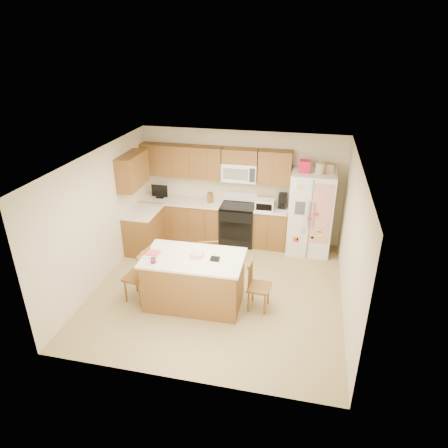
% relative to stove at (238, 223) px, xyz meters
% --- Properties ---
extents(ground, '(4.50, 4.50, 0.00)m').
position_rel_stove_xyz_m(ground, '(0.00, -1.94, -0.47)').
color(ground, olive).
rests_on(ground, ground).
extents(room_shell, '(4.60, 4.60, 2.52)m').
position_rel_stove_xyz_m(room_shell, '(0.00, -1.94, 0.97)').
color(room_shell, beige).
rests_on(room_shell, ground).
extents(cabinetry, '(3.36, 1.56, 2.15)m').
position_rel_stove_xyz_m(cabinetry, '(-0.98, -0.15, 0.44)').
color(cabinetry, olive).
rests_on(cabinetry, ground).
extents(stove, '(0.76, 0.65, 1.13)m').
position_rel_stove_xyz_m(stove, '(0.00, 0.00, 0.00)').
color(stove, black).
rests_on(stove, ground).
extents(refrigerator, '(0.90, 0.79, 2.04)m').
position_rel_stove_xyz_m(refrigerator, '(1.57, -0.06, 0.45)').
color(refrigerator, white).
rests_on(refrigerator, ground).
extents(island, '(1.78, 1.03, 1.02)m').
position_rel_stove_xyz_m(island, '(-0.32, -2.44, -0.00)').
color(island, olive).
rests_on(island, ground).
extents(windsor_chair_left, '(0.47, 0.49, 0.99)m').
position_rel_stove_xyz_m(windsor_chair_left, '(-1.31, -2.54, -0.00)').
color(windsor_chair_left, olive).
rests_on(windsor_chair_left, ground).
extents(windsor_chair_back, '(0.49, 0.48, 0.91)m').
position_rel_stove_xyz_m(windsor_chair_back, '(-0.27, -1.69, -0.04)').
color(windsor_chair_back, olive).
rests_on(windsor_chair_back, ground).
extents(windsor_chair_right, '(0.40, 0.42, 0.91)m').
position_rel_stove_xyz_m(windsor_chair_right, '(0.79, -2.34, -0.04)').
color(windsor_chair_right, olive).
rests_on(windsor_chair_right, ground).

